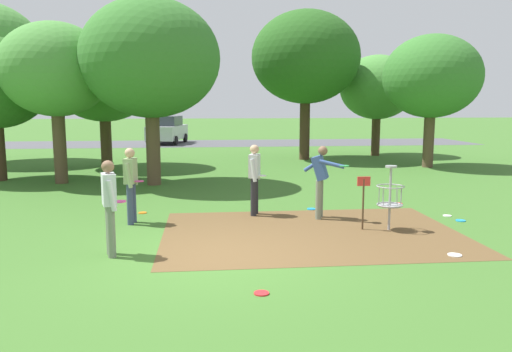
# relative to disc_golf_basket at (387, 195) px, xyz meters

# --- Properties ---
(ground_plane) EXTENTS (160.00, 160.00, 0.00)m
(ground_plane) POSITION_rel_disc_golf_basket_xyz_m (-3.67, -1.51, -0.75)
(ground_plane) COLOR #3D6B28
(dirt_tee_pad) EXTENTS (6.18, 4.31, 0.01)m
(dirt_tee_pad) POSITION_rel_disc_golf_basket_xyz_m (-1.64, -0.08, -0.75)
(dirt_tee_pad) COLOR brown
(dirt_tee_pad) RESTS_ON ground
(disc_golf_basket) EXTENTS (0.98, 0.58, 1.39)m
(disc_golf_basket) POSITION_rel_disc_golf_basket_xyz_m (0.00, 0.00, 0.00)
(disc_golf_basket) COLOR #9E9EA3
(disc_golf_basket) RESTS_ON ground
(player_foreground_watching) EXTENTS (0.44, 0.50, 1.71)m
(player_foreground_watching) POSITION_rel_disc_golf_basket_xyz_m (-2.66, 1.72, 0.21)
(player_foreground_watching) COLOR #232328
(player_foreground_watching) RESTS_ON ground
(player_throwing) EXTENTS (0.92, 0.84, 1.71)m
(player_throwing) POSITION_rel_disc_golf_basket_xyz_m (-1.16, 1.22, 0.23)
(player_throwing) COLOR slate
(player_throwing) RESTS_ON ground
(player_waiting_left) EXTENTS (0.42, 0.49, 1.71)m
(player_waiting_left) POSITION_rel_disc_golf_basket_xyz_m (-5.49, 1.14, 0.21)
(player_waiting_left) COLOR #384260
(player_waiting_left) RESTS_ON ground
(player_waiting_right) EXTENTS (0.44, 0.50, 1.71)m
(player_waiting_right) POSITION_rel_disc_golf_basket_xyz_m (-5.51, -1.25, 0.21)
(player_waiting_right) COLOR slate
(player_waiting_right) RESTS_ON ground
(frisbee_near_basket) EXTENTS (0.22, 0.22, 0.02)m
(frisbee_near_basket) POSITION_rel_disc_golf_basket_xyz_m (-1.15, 2.20, -0.74)
(frisbee_near_basket) COLOR #1E93DB
(frisbee_near_basket) RESTS_ON ground
(frisbee_by_tee) EXTENTS (0.25, 0.25, 0.02)m
(frisbee_by_tee) POSITION_rel_disc_golf_basket_xyz_m (0.57, -1.88, -0.74)
(frisbee_by_tee) COLOR white
(frisbee_by_tee) RESTS_ON ground
(frisbee_mid_grass) EXTENTS (0.20, 0.20, 0.02)m
(frisbee_mid_grass) POSITION_rel_disc_golf_basket_xyz_m (-5.40, 2.19, -0.74)
(frisbee_mid_grass) COLOR orange
(frisbee_mid_grass) RESTS_ON ground
(frisbee_far_left) EXTENTS (0.22, 0.22, 0.02)m
(frisbee_far_left) POSITION_rel_disc_golf_basket_xyz_m (-3.06, -3.30, -0.74)
(frisbee_far_left) COLOR red
(frisbee_far_left) RESTS_ON ground
(frisbee_far_right) EXTENTS (0.20, 0.20, 0.02)m
(frisbee_far_right) POSITION_rel_disc_golf_basket_xyz_m (1.94, 1.11, -0.74)
(frisbee_far_right) COLOR white
(frisbee_far_right) RESTS_ON ground
(frisbee_scattered_a) EXTENTS (0.22, 0.22, 0.02)m
(frisbee_scattered_a) POSITION_rel_disc_golf_basket_xyz_m (2.01, 0.61, -0.74)
(frisbee_scattered_a) COLOR #1E93DB
(frisbee_scattered_a) RESTS_ON ground
(frisbee_scattered_b) EXTENTS (0.22, 0.22, 0.02)m
(frisbee_scattered_b) POSITION_rel_disc_golf_basket_xyz_m (1.33, 2.65, -0.74)
(frisbee_scattered_b) COLOR red
(frisbee_scattered_b) RESTS_ON ground
(tree_near_left) EXTENTS (4.49, 4.49, 6.03)m
(tree_near_left) POSITION_rel_disc_golf_basket_xyz_m (-5.55, 6.57, 3.34)
(tree_near_left) COLOR brown
(tree_near_left) RESTS_ON ground
(tree_near_right) EXTENTS (4.02, 4.02, 5.50)m
(tree_near_right) POSITION_rel_disc_golf_basket_xyz_m (5.54, 10.02, 3.01)
(tree_near_right) COLOR brown
(tree_near_right) RESTS_ON ground
(tree_mid_left) EXTENTS (4.45, 4.45, 5.70)m
(tree_mid_left) POSITION_rel_disc_golf_basket_xyz_m (-7.99, 11.34, 3.04)
(tree_mid_left) COLOR #4C3823
(tree_mid_left) RESTS_ON ground
(tree_mid_center) EXTENTS (5.09, 5.09, 6.98)m
(tree_mid_center) POSITION_rel_disc_golf_basket_xyz_m (0.91, 13.42, 4.05)
(tree_mid_center) COLOR #422D1E
(tree_mid_center) RESTS_ON ground
(tree_far_center) EXTENTS (3.62, 3.62, 5.33)m
(tree_far_center) POSITION_rel_disc_golf_basket_xyz_m (-8.71, 7.21, 3.00)
(tree_far_center) COLOR brown
(tree_far_center) RESTS_ON ground
(tree_far_right) EXTENTS (3.82, 3.82, 5.11)m
(tree_far_right) POSITION_rel_disc_golf_basket_xyz_m (4.93, 14.83, 2.71)
(tree_far_right) COLOR #4C3823
(tree_far_right) RESTS_ON ground
(parking_lot_strip) EXTENTS (36.00, 6.00, 0.01)m
(parking_lot_strip) POSITION_rel_disc_golf_basket_xyz_m (-3.67, 23.54, -0.75)
(parking_lot_strip) COLOR #4C4C51
(parking_lot_strip) RESTS_ON ground
(parked_car_leftmost) EXTENTS (2.59, 4.47, 1.84)m
(parked_car_leftmost) POSITION_rel_disc_golf_basket_xyz_m (-6.36, 23.63, 0.17)
(parked_car_leftmost) COLOR #B2B7BC
(parked_car_leftmost) RESTS_ON ground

